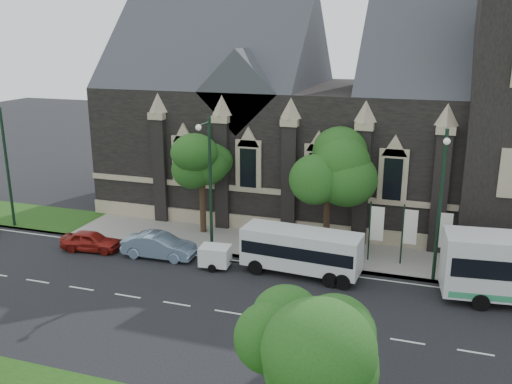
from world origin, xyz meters
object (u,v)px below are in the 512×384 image
at_px(street_lamp_near, 441,199).
at_px(sedan, 159,246).
at_px(tree_walk_right, 333,164).
at_px(street_lamp_far, 4,161).
at_px(tree_park_east, 306,348).
at_px(banner_flag_left, 374,227).
at_px(shuttle_bus, 301,249).
at_px(banner_flag_center, 407,230).
at_px(box_trailer, 215,256).
at_px(street_lamp_mid, 209,179).
at_px(banner_flag_right, 442,234).
at_px(car_far_red, 91,241).
at_px(tree_walk_left, 205,156).

bearing_deg(street_lamp_near, sedan, -174.67).
bearing_deg(tree_walk_right, street_lamp_far, -171.14).
bearing_deg(tree_park_east, street_lamp_far, 147.90).
bearing_deg(banner_flag_left, street_lamp_far, -175.85).
relative_size(street_lamp_near, shuttle_bus, 1.24).
distance_m(tree_walk_right, banner_flag_center, 6.36).
bearing_deg(banner_flag_left, banner_flag_center, 0.00).
height_order(tree_park_east, sedan, tree_park_east).
bearing_deg(box_trailer, banner_flag_left, 17.85).
relative_size(tree_walk_right, sedan, 1.62).
bearing_deg(shuttle_bus, street_lamp_mid, 173.47).
bearing_deg(banner_flag_right, tree_park_east, -102.65).
bearing_deg(tree_park_east, sedan, 131.45).
relative_size(tree_park_east, box_trailer, 2.33).
xyz_separation_m(street_lamp_near, banner_flag_right, (0.29, 1.91, -2.73)).
bearing_deg(shuttle_bus, banner_flag_center, 32.30).
bearing_deg(shuttle_bus, sedan, -173.54).
distance_m(street_lamp_far, banner_flag_left, 26.50).
distance_m(banner_flag_left, car_far_red, 18.59).
bearing_deg(street_lamp_mid, shuttle_bus, -10.81).
bearing_deg(banner_flag_center, tree_walk_left, 173.11).
bearing_deg(street_lamp_far, tree_walk_left, 14.26).
distance_m(banner_flag_right, shuttle_bus, 8.52).
bearing_deg(sedan, banner_flag_right, -80.67).
distance_m(shuttle_bus, box_trailer, 5.36).
bearing_deg(banner_flag_right, banner_flag_left, 180.00).
bearing_deg(tree_walk_right, shuttle_bus, -99.45).
bearing_deg(car_far_red, sedan, -92.64).
bearing_deg(banner_flag_center, banner_flag_right, 0.00).
height_order(box_trailer, sedan, sedan).
xyz_separation_m(tree_park_east, street_lamp_mid, (-10.18, 16.42, 0.49)).
xyz_separation_m(street_lamp_near, banner_flag_center, (-1.71, 1.91, -2.73)).
bearing_deg(banner_flag_center, box_trailer, -160.60).
distance_m(banner_flag_left, shuttle_bus, 5.05).
distance_m(tree_park_east, banner_flag_left, 18.46).
height_order(tree_park_east, banner_flag_center, tree_park_east).
height_order(tree_park_east, tree_walk_right, tree_walk_right).
bearing_deg(tree_walk_right, box_trailer, -137.08).
height_order(tree_walk_right, banner_flag_center, tree_walk_right).
bearing_deg(banner_flag_right, box_trailer, -163.38).
bearing_deg(tree_park_east, street_lamp_mid, 121.79).
bearing_deg(street_lamp_mid, box_trailer, -60.09).
distance_m(tree_walk_right, box_trailer, 9.67).
bearing_deg(banner_flag_center, tree_park_east, -96.57).
bearing_deg(street_lamp_far, banner_flag_left, 4.15).
height_order(street_lamp_mid, banner_flag_center, street_lamp_mid).
bearing_deg(car_far_red, banner_flag_left, -85.02).
bearing_deg(banner_flag_right, tree_walk_left, 173.96).
xyz_separation_m(shuttle_bus, car_far_red, (-14.22, -0.73, -0.91)).
distance_m(box_trailer, car_far_red, 8.97).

